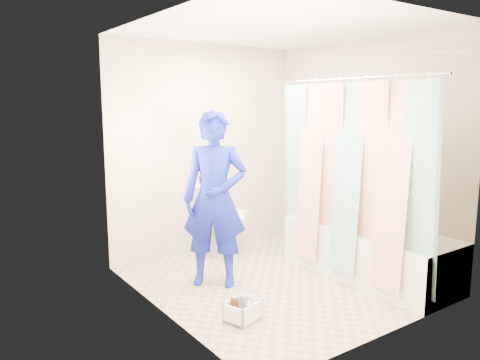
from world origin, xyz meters
TOP-DOWN VIEW (x-y plane):
  - floor at (0.00, 0.00)m, footprint 2.60×2.60m
  - ceiling at (0.00, 0.00)m, footprint 2.40×2.60m
  - wall_back at (0.00, 1.30)m, footprint 2.40×0.02m
  - wall_front at (0.00, -1.30)m, footprint 2.40×0.02m
  - wall_left at (-1.20, 0.00)m, footprint 0.02×2.60m
  - wall_right at (1.20, 0.00)m, footprint 0.02×2.60m
  - bathtub at (0.85, -0.43)m, footprint 0.70×1.75m
  - curtain_rod at (0.52, -0.43)m, footprint 0.02×1.90m
  - shower_curtain at (0.52, -0.43)m, footprint 0.06×1.75m
  - toilet at (0.04, 1.08)m, footprint 0.56×0.85m
  - tank_lid at (0.06, 0.95)m, footprint 0.52×0.28m
  - tank_internals at (-0.03, 1.29)m, footprint 0.20×0.07m
  - plumber at (-0.50, 0.31)m, footprint 0.72×0.70m
  - cleaning_caddy at (-0.74, -0.49)m, footprint 0.31×0.28m

SIDE VIEW (x-z plane):
  - floor at x=0.00m, z-range 0.00..0.00m
  - cleaning_caddy at x=-0.74m, z-range -0.03..0.18m
  - bathtub at x=0.85m, z-range 0.02..0.52m
  - toilet at x=0.04m, z-range 0.00..0.81m
  - tank_lid at x=0.06m, z-range 0.46..0.50m
  - tank_internals at x=-0.03m, z-range 0.67..0.93m
  - plumber at x=-0.50m, z-range 0.00..1.67m
  - shower_curtain at x=0.52m, z-range 0.12..1.92m
  - wall_back at x=0.00m, z-range 0.00..2.40m
  - wall_front at x=0.00m, z-range 0.00..2.40m
  - wall_left at x=-1.20m, z-range 0.00..2.40m
  - wall_right at x=1.20m, z-range 0.00..2.40m
  - curtain_rod at x=0.52m, z-range 1.94..1.96m
  - ceiling at x=0.00m, z-range 2.39..2.41m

